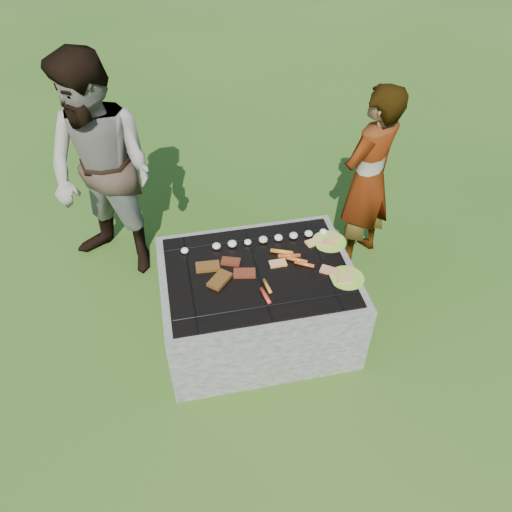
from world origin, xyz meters
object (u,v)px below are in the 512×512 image
(plate_near, at_px, (347,278))
(fire_pit, at_px, (257,304))
(plate_far, at_px, (329,242))
(bystander, at_px, (103,173))
(cook, at_px, (368,179))

(plate_near, bearing_deg, fire_pit, 161.60)
(plate_far, height_order, bystander, bystander)
(bystander, bearing_deg, cook, 29.04)
(plate_near, bearing_deg, bystander, 143.20)
(plate_far, distance_m, bystander, 1.73)
(fire_pit, xyz_separation_m, plate_near, (0.56, -0.19, 0.33))
(cook, xyz_separation_m, bystander, (-1.98, 0.28, 0.13))
(fire_pit, bearing_deg, plate_near, -18.40)
(fire_pit, bearing_deg, plate_far, 18.50)
(fire_pit, distance_m, bystander, 1.49)
(cook, bearing_deg, fire_pit, 2.81)
(bystander, bearing_deg, plate_near, 0.40)
(plate_far, bearing_deg, bystander, 153.33)
(fire_pit, bearing_deg, bystander, 135.33)
(plate_near, distance_m, cook, 0.98)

